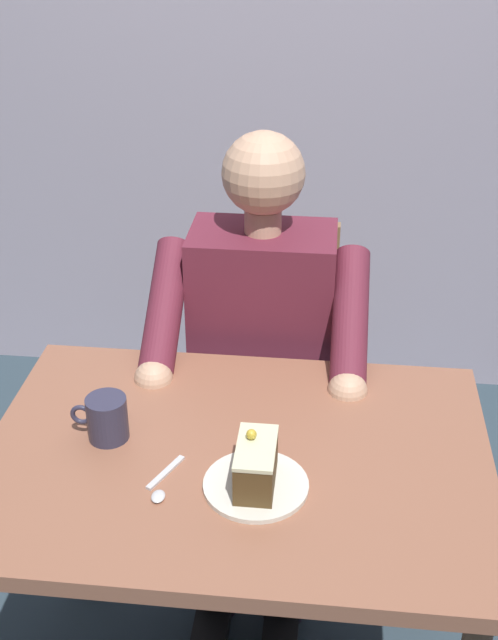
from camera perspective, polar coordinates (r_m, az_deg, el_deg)
name	(u,v)px	position (r m, az deg, el deg)	size (l,w,h in m)	color
dining_table	(237,489)	(1.71, -0.88, -11.73)	(1.02, 0.72, 0.74)	#915A42
chair	(265,372)	(2.30, 1.10, -3.65)	(0.42, 0.42, 0.92)	brown
seated_person	(259,366)	(2.08, 0.69, -3.24)	(0.53, 0.58, 1.23)	maroon
dessert_plate	(256,485)	(1.57, 0.48, -11.45)	(0.20, 0.20, 0.01)	silver
cake_slice	(256,464)	(1.54, 0.49, -10.04)	(0.07, 0.14, 0.11)	#4F391C
coffee_cup	(107,417)	(1.69, -9.91, -6.71)	(0.12, 0.08, 0.09)	#302F46
dessert_spoon	(162,485)	(1.58, -6.11, -11.39)	(0.06, 0.14, 0.01)	silver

